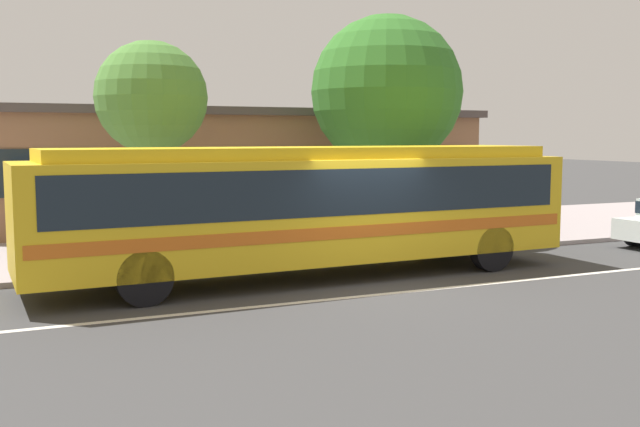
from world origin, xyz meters
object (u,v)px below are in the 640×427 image
pedestrian_waiting_near_sign (183,214)px  street_tree_mid_block (387,92)px  transit_bus (310,202)px  street_tree_near_stop (151,99)px  pedestrian_walking_along_curb (307,214)px

pedestrian_waiting_near_sign → street_tree_mid_block: size_ratio=0.28×
transit_bus → street_tree_mid_block: (4.33, 4.54, 2.61)m
street_tree_near_stop → street_tree_mid_block: size_ratio=0.82×
transit_bus → pedestrian_waiting_near_sign: transit_bus is taller
pedestrian_walking_along_curb → street_tree_mid_block: size_ratio=0.26×
pedestrian_waiting_near_sign → street_tree_near_stop: 2.97m
street_tree_near_stop → street_tree_mid_block: 6.72m
transit_bus → pedestrian_walking_along_curb: transit_bus is taller
transit_bus → street_tree_near_stop: bearing=119.2°
pedestrian_waiting_near_sign → street_tree_mid_block: 7.10m
transit_bus → pedestrian_walking_along_curb: size_ratio=7.03×
pedestrian_walking_along_curb → street_tree_near_stop: size_ratio=0.32×
pedestrian_walking_along_curb → transit_bus: bearing=-111.6°
street_tree_near_stop → pedestrian_waiting_near_sign: bearing=-67.7°
street_tree_near_stop → transit_bus: bearing=-60.8°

